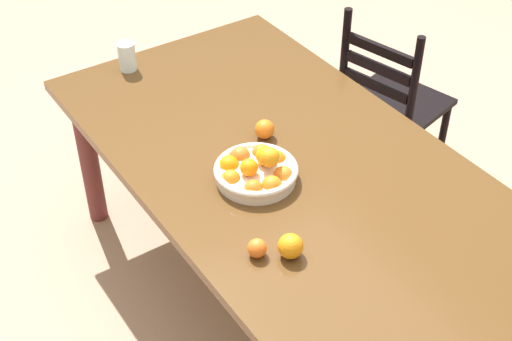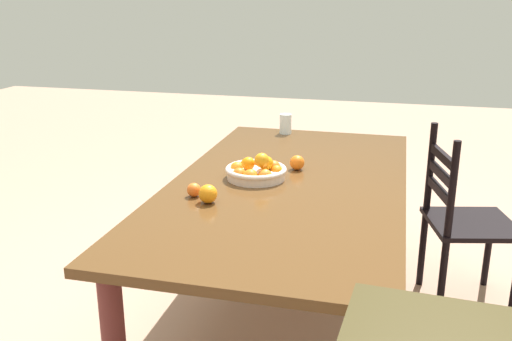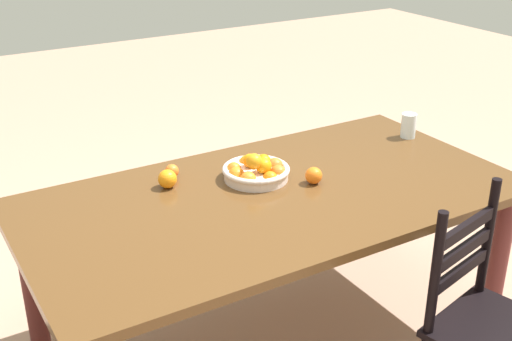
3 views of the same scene
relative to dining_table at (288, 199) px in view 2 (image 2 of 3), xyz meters
The scene contains 8 objects.
ground_plane 0.64m from the dining_table, ahead, with size 12.00×12.00×0.00m, color tan.
dining_table is the anchor object (origin of this frame).
chair_near_window 0.94m from the dining_table, 114.73° to the left, with size 0.50×0.50×0.93m.
fruit_bowl 0.20m from the dining_table, 93.54° to the right, with size 0.29×0.29×0.14m.
orange_loose_0 0.23m from the dining_table, behind, with size 0.07×0.07×0.07m, color orange.
orange_loose_1 0.46m from the dining_table, 37.87° to the right, with size 0.08×0.08×0.08m, color orange.
orange_loose_2 0.48m from the dining_table, 50.53° to the right, with size 0.06×0.06×0.06m, color orange.
drinking_glass 0.95m from the dining_table, 167.78° to the right, with size 0.07×0.07×0.12m, color silver.
Camera 2 is at (2.47, 0.47, 1.58)m, focal length 39.78 mm.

